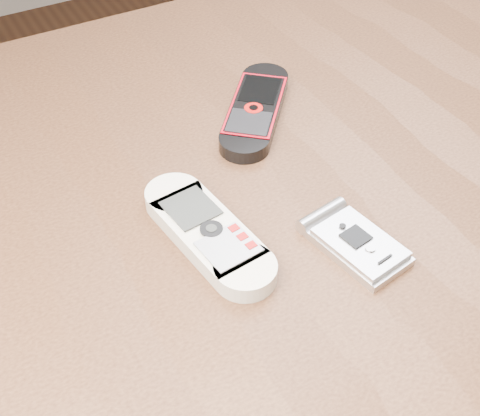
% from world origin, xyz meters
% --- Properties ---
extents(table, '(1.20, 0.80, 0.75)m').
position_xyz_m(table, '(0.00, 0.00, 0.64)').
color(table, black).
rests_on(table, ground).
extents(nokia_white, '(0.07, 0.16, 0.02)m').
position_xyz_m(nokia_white, '(-0.03, -0.01, 0.76)').
color(nokia_white, beige).
rests_on(nokia_white, table).
extents(nokia_black_red, '(0.14, 0.16, 0.02)m').
position_xyz_m(nokia_black_red, '(0.09, 0.12, 0.76)').
color(nokia_black_red, black).
rests_on(nokia_black_red, table).
extents(motorola_razr, '(0.06, 0.10, 0.01)m').
position_xyz_m(motorola_razr, '(0.07, -0.08, 0.76)').
color(motorola_razr, '#B9B9BD').
rests_on(motorola_razr, table).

